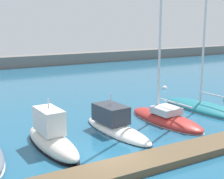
{
  "coord_description": "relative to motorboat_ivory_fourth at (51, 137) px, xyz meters",
  "views": [
    {
      "loc": [
        -8.06,
        -14.43,
        7.57
      ],
      "look_at": [
        3.43,
        5.65,
        2.69
      ],
      "focal_mm": 51.66,
      "sensor_mm": 36.0,
      "label": 1
    }
  ],
  "objects": [
    {
      "name": "sailboat_teal_seventh",
      "position": [
        14.59,
        1.44,
        -0.33
      ],
      "size": [
        3.75,
        9.56,
        20.13
      ],
      "rotation": [
        0.0,
        0.0,
        1.65
      ],
      "color": "#19707F",
      "rests_on": "ground_plane"
    },
    {
      "name": "sailboat_red_sixth",
      "position": [
        9.39,
        0.65,
        -0.26
      ],
      "size": [
        2.99,
        7.54,
        16.33
      ],
      "rotation": [
        0.0,
        0.0,
        1.64
      ],
      "color": "#B72D28",
      "rests_on": "ground_plane"
    },
    {
      "name": "motorboat_ivory_fourth",
      "position": [
        0.0,
        0.0,
        0.0
      ],
      "size": [
        2.12,
        6.59,
        3.26
      ],
      "rotation": [
        0.0,
        0.0,
        1.63
      ],
      "color": "silver",
      "rests_on": "ground_plane"
    },
    {
      "name": "dock_pier",
      "position": [
        2.04,
        -4.97,
        -0.47
      ],
      "size": [
        41.89,
        2.05,
        0.41
      ],
      "primitive_type": "cube",
      "color": "brown",
      "rests_on": "ground_plane"
    },
    {
      "name": "motorboat_white_fifth",
      "position": [
        4.89,
        0.67,
        -0.24
      ],
      "size": [
        2.54,
        7.29,
        3.01
      ],
      "rotation": [
        0.0,
        0.0,
        1.66
      ],
      "color": "white",
      "rests_on": "ground_plane"
    },
    {
      "name": "ground_plane",
      "position": [
        2.04,
        -3.55,
        -0.67
      ],
      "size": [
        120.0,
        120.0,
        0.0
      ],
      "primitive_type": "plane",
      "color": "#236084"
    },
    {
      "name": "mooring_buoy_white",
      "position": [
        17.31,
        10.58,
        -0.67
      ],
      "size": [
        0.67,
        0.67,
        0.67
      ],
      "primitive_type": "sphere",
      "color": "white",
      "rests_on": "ground_plane"
    }
  ]
}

